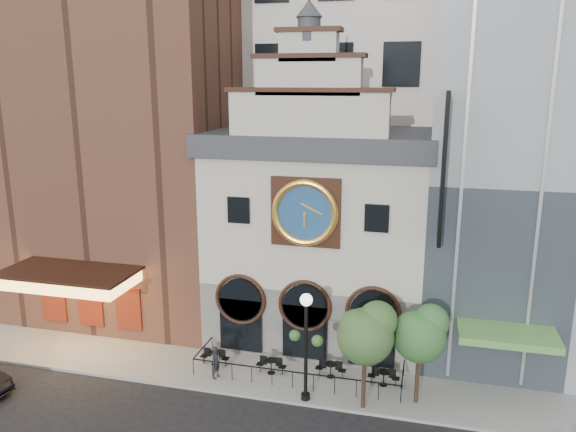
% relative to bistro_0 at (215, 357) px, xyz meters
% --- Properties ---
extents(ground, '(120.00, 120.00, 0.00)m').
position_rel_bistro_0_xyz_m(ground, '(4.61, -2.46, -0.61)').
color(ground, black).
rests_on(ground, ground).
extents(sidewalk, '(44.00, 5.00, 0.15)m').
position_rel_bistro_0_xyz_m(sidewalk, '(4.61, 0.04, -0.54)').
color(sidewalk, gray).
rests_on(sidewalk, ground).
extents(clock_building, '(12.60, 8.78, 18.65)m').
position_rel_bistro_0_xyz_m(clock_building, '(4.61, 5.36, 6.07)').
color(clock_building, '#605E5B').
rests_on(clock_building, ground).
extents(theater_building, '(14.00, 15.60, 25.00)m').
position_rel_bistro_0_xyz_m(theater_building, '(-8.39, 7.50, 11.99)').
color(theater_building, brown).
rests_on(theater_building, ground).
extents(retail_building, '(14.00, 14.40, 20.00)m').
position_rel_bistro_0_xyz_m(retail_building, '(17.60, 7.53, 9.53)').
color(retail_building, gray).
rests_on(retail_building, ground).
extents(office_tower, '(20.00, 16.00, 40.00)m').
position_rel_bistro_0_xyz_m(office_tower, '(4.61, 17.54, 19.39)').
color(office_tower, silver).
rests_on(office_tower, ground).
extents(cafe_railing, '(10.60, 2.60, 0.90)m').
position_rel_bistro_0_xyz_m(cafe_railing, '(4.61, 0.04, -0.01)').
color(cafe_railing, black).
rests_on(cafe_railing, sidewalk).
extents(bistro_0, '(1.58, 0.68, 0.90)m').
position_rel_bistro_0_xyz_m(bistro_0, '(0.00, 0.00, 0.00)').
color(bistro_0, black).
rests_on(bistro_0, sidewalk).
extents(bistro_1, '(1.58, 0.68, 0.90)m').
position_rel_bistro_0_xyz_m(bistro_1, '(3.18, -0.11, 0.00)').
color(bistro_1, black).
rests_on(bistro_1, sidewalk).
extents(bistro_2, '(1.58, 0.68, 0.90)m').
position_rel_bistro_0_xyz_m(bistro_2, '(6.26, 0.28, 0.00)').
color(bistro_2, black).
rests_on(bistro_2, sidewalk).
extents(bistro_3, '(1.58, 0.68, 0.90)m').
position_rel_bistro_0_xyz_m(bistro_3, '(8.98, 0.15, 0.00)').
color(bistro_3, black).
rests_on(bistro_3, sidewalk).
extents(pedestrian, '(0.56, 0.72, 1.74)m').
position_rel_bistro_0_xyz_m(pedestrian, '(0.56, -1.24, 0.41)').
color(pedestrian, black).
rests_on(pedestrian, sidewalk).
extents(lamppost, '(1.69, 0.84, 5.41)m').
position_rel_bistro_0_xyz_m(lamppost, '(5.46, -2.06, 2.88)').
color(lamppost, black).
rests_on(lamppost, sidewalk).
extents(tree_left, '(2.71, 2.61, 5.22)m').
position_rel_bistro_0_xyz_m(tree_left, '(8.26, -2.03, 3.36)').
color(tree_left, '#382619').
rests_on(tree_left, sidewalk).
extents(tree_right, '(2.54, 2.45, 4.89)m').
position_rel_bistro_0_xyz_m(tree_right, '(10.65, -0.95, 3.12)').
color(tree_right, '#382619').
rests_on(tree_right, sidewalk).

